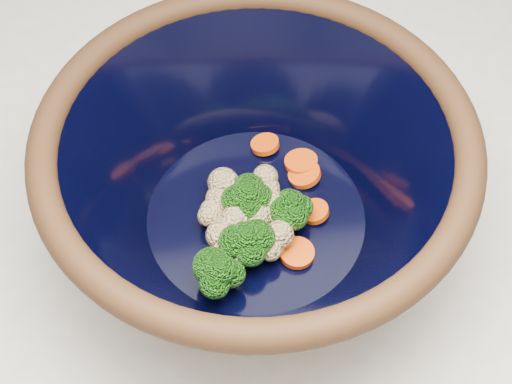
# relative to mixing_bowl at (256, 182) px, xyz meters

# --- Properties ---
(mixing_bowl) EXTENTS (0.43, 0.43, 0.16)m
(mixing_bowl) POSITION_rel_mixing_bowl_xyz_m (0.00, 0.00, 0.00)
(mixing_bowl) COLOR black
(mixing_bowl) RESTS_ON counter
(vegetable_pile) EXTENTS (0.13, 0.18, 0.05)m
(vegetable_pile) POSITION_rel_mixing_bowl_xyz_m (-0.01, -0.02, -0.03)
(vegetable_pile) COLOR #608442
(vegetable_pile) RESTS_ON mixing_bowl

